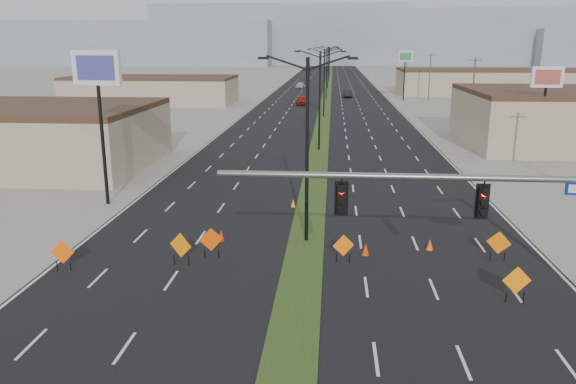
# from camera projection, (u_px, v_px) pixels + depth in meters

# --- Properties ---
(ground) EXTENTS (600.00, 600.00, 0.00)m
(ground) POSITION_uv_depth(u_px,v_px,m) (290.00, 355.00, 19.80)
(ground) COLOR gray
(ground) RESTS_ON ground
(road_surface) EXTENTS (25.00, 400.00, 0.02)m
(road_surface) POSITION_uv_depth(u_px,v_px,m) (326.00, 97.00, 116.19)
(road_surface) COLOR black
(road_surface) RESTS_ON ground
(median_strip) EXTENTS (2.00, 400.00, 0.04)m
(median_strip) POSITION_uv_depth(u_px,v_px,m) (326.00, 97.00, 116.19)
(median_strip) COLOR #294719
(median_strip) RESTS_ON ground
(building_sw_far) EXTENTS (30.00, 14.00, 4.50)m
(building_sw_far) POSITION_uv_depth(u_px,v_px,m) (152.00, 91.00, 103.59)
(building_sw_far) COLOR tan
(building_sw_far) RESTS_ON ground
(building_se_far) EXTENTS (44.00, 16.00, 5.00)m
(building_se_far) POSITION_uv_depth(u_px,v_px,m) (501.00, 83.00, 122.31)
(building_se_far) COLOR tan
(building_se_far) RESTS_ON ground
(mesa_west) EXTENTS (180.00, 50.00, 22.00)m
(mesa_west) POSITION_uv_depth(u_px,v_px,m) (103.00, 44.00, 296.02)
(mesa_west) COLOR gray
(mesa_west) RESTS_ON ground
(mesa_center) EXTENTS (220.00, 50.00, 28.00)m
(mesa_center) POSITION_uv_depth(u_px,v_px,m) (406.00, 38.00, 302.37)
(mesa_center) COLOR gray
(mesa_center) RESTS_ON ground
(mesa_backdrop) EXTENTS (140.00, 50.00, 32.00)m
(mesa_backdrop) POSITION_uv_depth(u_px,v_px,m) (280.00, 35.00, 326.46)
(mesa_backdrop) COLOR gray
(mesa_backdrop) RESTS_ON ground
(signal_mast) EXTENTS (16.30, 0.60, 8.00)m
(signal_mast) POSITION_uv_depth(u_px,v_px,m) (535.00, 215.00, 19.85)
(signal_mast) COLOR slate
(signal_mast) RESTS_ON ground
(streetlight_0) EXTENTS (5.15, 0.24, 10.02)m
(streetlight_0) POSITION_uv_depth(u_px,v_px,m) (307.00, 145.00, 29.98)
(streetlight_0) COLOR black
(streetlight_0) RESTS_ON ground
(streetlight_1) EXTENTS (5.15, 0.24, 10.02)m
(streetlight_1) POSITION_uv_depth(u_px,v_px,m) (320.00, 97.00, 56.97)
(streetlight_1) COLOR black
(streetlight_1) RESTS_ON ground
(streetlight_2) EXTENTS (5.15, 0.24, 10.02)m
(streetlight_2) POSITION_uv_depth(u_px,v_px,m) (324.00, 80.00, 83.96)
(streetlight_2) COLOR black
(streetlight_2) RESTS_ON ground
(streetlight_3) EXTENTS (5.15, 0.24, 10.02)m
(streetlight_3) POSITION_uv_depth(u_px,v_px,m) (326.00, 72.00, 110.96)
(streetlight_3) COLOR black
(streetlight_3) RESTS_ON ground
(streetlight_4) EXTENTS (5.15, 0.24, 10.02)m
(streetlight_4) POSITION_uv_depth(u_px,v_px,m) (328.00, 66.00, 137.95)
(streetlight_4) COLOR black
(streetlight_4) RESTS_ON ground
(streetlight_5) EXTENTS (5.15, 0.24, 10.02)m
(streetlight_5) POSITION_uv_depth(u_px,v_px,m) (329.00, 63.00, 164.94)
(streetlight_5) COLOR black
(streetlight_5) RESTS_ON ground
(streetlight_6) EXTENTS (5.15, 0.24, 10.02)m
(streetlight_6) POSITION_uv_depth(u_px,v_px,m) (330.00, 60.00, 191.93)
(streetlight_6) COLOR black
(streetlight_6) RESTS_ON ground
(utility_pole_1) EXTENTS (1.60, 0.20, 9.00)m
(utility_pole_1) POSITION_uv_depth(u_px,v_px,m) (473.00, 90.00, 74.92)
(utility_pole_1) COLOR #4C3823
(utility_pole_1) RESTS_ON ground
(utility_pole_2) EXTENTS (1.60, 0.20, 9.00)m
(utility_pole_2) POSITION_uv_depth(u_px,v_px,m) (430.00, 76.00, 108.66)
(utility_pole_2) COLOR #4C3823
(utility_pole_2) RESTS_ON ground
(utility_pole_3) EXTENTS (1.60, 0.20, 9.00)m
(utility_pole_3) POSITION_uv_depth(u_px,v_px,m) (407.00, 69.00, 142.40)
(utility_pole_3) COLOR #4C3823
(utility_pole_3) RESTS_ON ground
(car_left) EXTENTS (2.50, 5.01, 1.64)m
(car_left) POSITION_uv_depth(u_px,v_px,m) (302.00, 100.00, 101.38)
(car_left) COLOR maroon
(car_left) RESTS_ON ground
(car_mid) EXTENTS (1.81, 4.64, 1.51)m
(car_mid) POSITION_uv_depth(u_px,v_px,m) (347.00, 94.00, 116.04)
(car_mid) COLOR black
(car_mid) RESTS_ON ground
(car_far) EXTENTS (2.24, 4.77, 1.35)m
(car_far) POSITION_uv_depth(u_px,v_px,m) (300.00, 85.00, 140.35)
(car_far) COLOR #B5BBC0
(car_far) RESTS_ON ground
(construction_sign_0) EXTENTS (1.18, 0.10, 1.57)m
(construction_sign_0) POSITION_uv_depth(u_px,v_px,m) (62.00, 253.00, 26.95)
(construction_sign_0) COLOR #F05105
(construction_sign_0) RESTS_ON ground
(construction_sign_1) EXTENTS (1.19, 0.49, 1.68)m
(construction_sign_1) POSITION_uv_depth(u_px,v_px,m) (181.00, 246.00, 27.65)
(construction_sign_1) COLOR orange
(construction_sign_1) RESTS_ON ground
(construction_sign_2) EXTENTS (1.16, 0.47, 1.63)m
(construction_sign_2) POSITION_uv_depth(u_px,v_px,m) (211.00, 241.00, 28.56)
(construction_sign_2) COLOR #DD4904
(construction_sign_2) RESTS_ON ground
(construction_sign_3) EXTENTS (1.08, 0.39, 1.49)m
(construction_sign_3) POSITION_uv_depth(u_px,v_px,m) (343.00, 247.00, 27.96)
(construction_sign_3) COLOR #FF6B05
(construction_sign_3) RESTS_ON ground
(construction_sign_4) EXTENTS (1.11, 0.49, 1.58)m
(construction_sign_4) POSITION_uv_depth(u_px,v_px,m) (499.00, 244.00, 28.19)
(construction_sign_4) COLOR #FD6A05
(construction_sign_4) RESTS_ON ground
(construction_sign_5) EXTENTS (1.24, 0.17, 1.65)m
(construction_sign_5) POSITION_uv_depth(u_px,v_px,m) (517.00, 282.00, 23.58)
(construction_sign_5) COLOR orange
(construction_sign_5) RESTS_ON ground
(cone_0) EXTENTS (0.45, 0.45, 0.67)m
(cone_0) POSITION_uv_depth(u_px,v_px,m) (221.00, 236.00, 31.16)
(cone_0) COLOR red
(cone_0) RESTS_ON ground
(cone_1) EXTENTS (0.49, 0.49, 0.65)m
(cone_1) POSITION_uv_depth(u_px,v_px,m) (366.00, 249.00, 29.11)
(cone_1) COLOR red
(cone_1) RESTS_ON ground
(cone_2) EXTENTS (0.47, 0.47, 0.61)m
(cone_2) POSITION_uv_depth(u_px,v_px,m) (430.00, 245.00, 29.87)
(cone_2) COLOR #FF5905
(cone_2) RESTS_ON ground
(cone_3) EXTENTS (0.43, 0.43, 0.56)m
(cone_3) POSITION_uv_depth(u_px,v_px,m) (293.00, 203.00, 37.77)
(cone_3) COLOR orange
(cone_3) RESTS_ON ground
(pole_sign_west) EXTENTS (3.37, 0.84, 10.29)m
(pole_sign_west) POSITION_uv_depth(u_px,v_px,m) (97.00, 79.00, 36.51)
(pole_sign_west) COLOR black
(pole_sign_west) RESTS_ON ground
(pole_sign_east_near) EXTENTS (2.84, 0.44, 8.70)m
(pole_sign_east_near) POSITION_uv_depth(u_px,v_px,m) (546.00, 85.00, 51.37)
(pole_sign_east_near) COLOR black
(pole_sign_east_near) RESTS_ON ground
(pole_sign_east_far) EXTENTS (2.99, 1.43, 9.43)m
(pole_sign_east_far) POSITION_uv_depth(u_px,v_px,m) (405.00, 60.00, 107.98)
(pole_sign_east_far) COLOR black
(pole_sign_east_far) RESTS_ON ground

